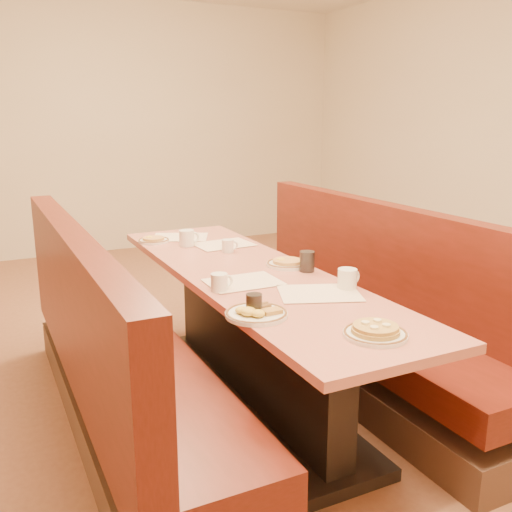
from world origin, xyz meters
name	(u,v)px	position (x,y,z in m)	size (l,w,h in m)	color
ground	(251,401)	(0.00, 0.00, 0.00)	(8.00, 8.00, 0.00)	#9E6647
room_envelope	(250,33)	(0.00, 0.00, 1.93)	(6.04, 8.04, 2.82)	beige
diner_table	(251,338)	(0.00, 0.00, 0.37)	(0.70, 2.50, 0.75)	black
booth_left	(116,366)	(-0.73, 0.00, 0.36)	(0.55, 2.50, 1.05)	#4C3326
booth_right	(361,320)	(0.73, 0.00, 0.36)	(0.55, 2.50, 1.05)	#4C3326
placemat_near_left	(243,282)	(-0.12, -0.16, 0.75)	(0.36, 0.27, 0.00)	beige
placemat_near_right	(319,293)	(0.12, -0.48, 0.75)	(0.37, 0.28, 0.00)	beige
placemat_far_left	(180,237)	(-0.06, 0.98, 0.75)	(0.36, 0.27, 0.00)	beige
placemat_far_right	(224,244)	(0.12, 0.65, 0.75)	(0.35, 0.27, 0.00)	beige
pancake_plate	(375,332)	(0.03, -1.02, 0.77)	(0.24, 0.24, 0.05)	white
eggs_plate	(256,313)	(-0.28, -0.62, 0.77)	(0.26, 0.26, 0.05)	white
extra_plate_mid	(287,263)	(0.23, 0.02, 0.77)	(0.23, 0.23, 0.05)	white
extra_plate_far	(154,240)	(-0.25, 0.93, 0.76)	(0.20, 0.20, 0.04)	white
coffee_mug_a	(348,278)	(0.28, -0.47, 0.80)	(0.13, 0.09, 0.10)	white
coffee_mug_b	(220,282)	(-0.28, -0.24, 0.79)	(0.11, 0.08, 0.09)	white
coffee_mug_c	(228,246)	(0.07, 0.46, 0.79)	(0.10, 0.07, 0.08)	white
coffee_mug_d	(187,238)	(-0.09, 0.73, 0.80)	(0.13, 0.09, 0.10)	white
soda_tumbler_near	(254,305)	(-0.28, -0.61, 0.80)	(0.07, 0.07, 0.09)	black
soda_tumbler_mid	(307,261)	(0.27, -0.12, 0.80)	(0.08, 0.08, 0.11)	black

